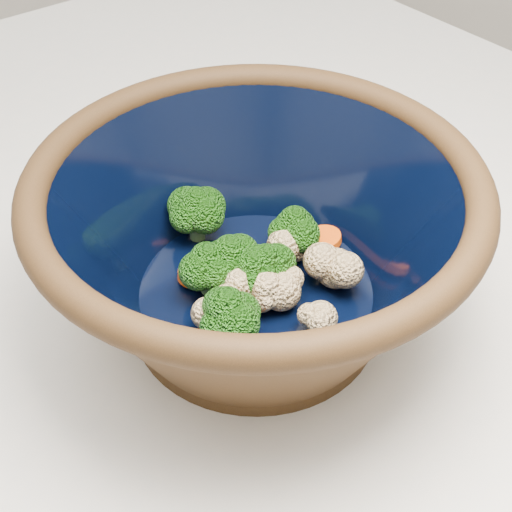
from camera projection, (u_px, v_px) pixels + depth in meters
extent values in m
cylinder|color=black|center=(256.00, 311.00, 0.58)|extent=(0.20, 0.20, 0.01)
torus|color=black|center=(256.00, 184.00, 0.49)|extent=(0.33, 0.33, 0.02)
cylinder|color=black|center=(256.00, 290.00, 0.56)|extent=(0.19, 0.19, 0.00)
cylinder|color=#608442|center=(197.00, 229.00, 0.60)|extent=(0.01, 0.01, 0.02)
ellipsoid|color=#236413|center=(196.00, 205.00, 0.58)|extent=(0.04, 0.04, 0.04)
cylinder|color=#608442|center=(253.00, 288.00, 0.55)|extent=(0.01, 0.01, 0.02)
ellipsoid|color=#236413|center=(253.00, 267.00, 0.53)|extent=(0.04, 0.04, 0.03)
cylinder|color=#608442|center=(208.00, 282.00, 0.55)|extent=(0.01, 0.01, 0.02)
ellipsoid|color=#236413|center=(207.00, 260.00, 0.54)|extent=(0.04, 0.04, 0.03)
cylinder|color=#608442|center=(228.00, 335.00, 0.51)|extent=(0.01, 0.01, 0.02)
ellipsoid|color=#236413|center=(227.00, 309.00, 0.49)|extent=(0.05, 0.05, 0.04)
cylinder|color=#608442|center=(231.00, 276.00, 0.56)|extent=(0.01, 0.01, 0.02)
ellipsoid|color=#236413|center=(230.00, 254.00, 0.54)|extent=(0.04, 0.04, 0.04)
cylinder|color=#608442|center=(293.00, 246.00, 0.58)|extent=(0.01, 0.01, 0.02)
ellipsoid|color=#236413|center=(294.00, 224.00, 0.57)|extent=(0.04, 0.04, 0.03)
cylinder|color=#608442|center=(256.00, 283.00, 0.55)|extent=(0.01, 0.01, 0.02)
ellipsoid|color=#236413|center=(256.00, 262.00, 0.54)|extent=(0.04, 0.04, 0.03)
cylinder|color=#608442|center=(266.00, 283.00, 0.55)|extent=(0.01, 0.01, 0.02)
ellipsoid|color=#236413|center=(266.00, 262.00, 0.54)|extent=(0.04, 0.04, 0.03)
sphere|color=beige|center=(261.00, 296.00, 0.54)|extent=(0.03, 0.03, 0.03)
sphere|color=beige|center=(218.00, 312.00, 0.52)|extent=(0.03, 0.03, 0.03)
sphere|color=beige|center=(320.00, 318.00, 0.52)|extent=(0.03, 0.03, 0.03)
sphere|color=beige|center=(241.00, 280.00, 0.55)|extent=(0.03, 0.03, 0.03)
sphere|color=beige|center=(251.00, 283.00, 0.54)|extent=(0.03, 0.03, 0.03)
sphere|color=beige|center=(281.00, 291.00, 0.54)|extent=(0.03, 0.03, 0.03)
sphere|color=beige|center=(291.00, 244.00, 0.58)|extent=(0.03, 0.03, 0.03)
sphere|color=beige|center=(336.00, 268.00, 0.55)|extent=(0.03, 0.03, 0.03)
cylinder|color=#E84B0A|center=(257.00, 283.00, 0.56)|extent=(0.03, 0.03, 0.01)
cylinder|color=#E84B0A|center=(322.00, 239.00, 0.60)|extent=(0.03, 0.03, 0.01)
cylinder|color=#E84B0A|center=(249.00, 279.00, 0.56)|extent=(0.03, 0.03, 0.01)
cylinder|color=#E84B0A|center=(239.00, 322.00, 0.53)|extent=(0.03, 0.03, 0.01)
cylinder|color=#E84B0A|center=(196.00, 275.00, 0.56)|extent=(0.03, 0.03, 0.01)
cylinder|color=#E84B0A|center=(273.00, 285.00, 0.56)|extent=(0.03, 0.03, 0.01)
cylinder|color=#E84B0A|center=(218.00, 329.00, 0.52)|extent=(0.03, 0.03, 0.01)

